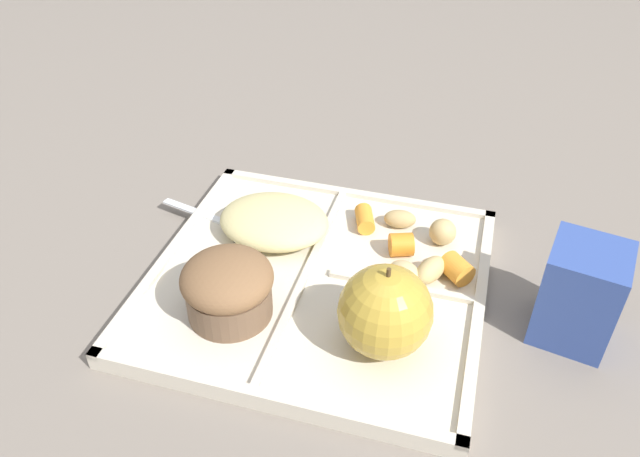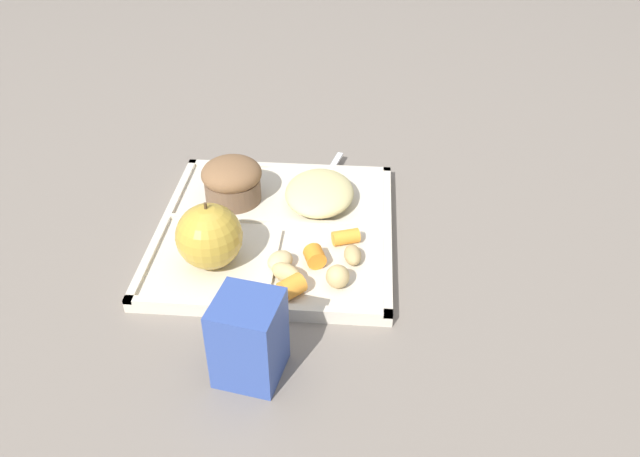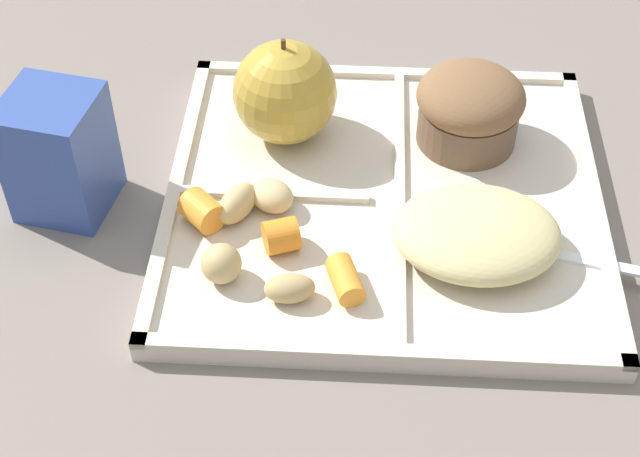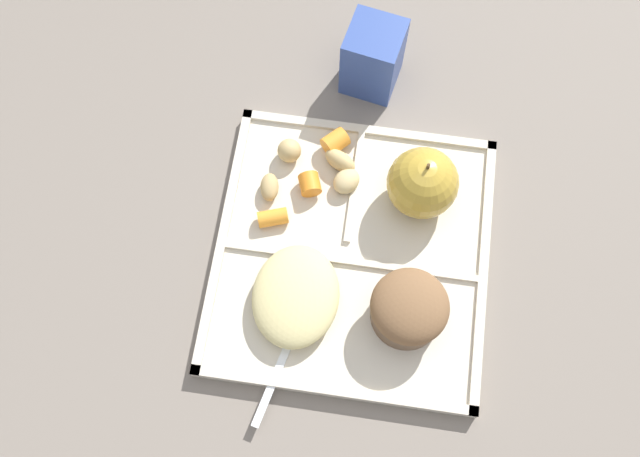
{
  "view_description": "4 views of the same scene",
  "coord_description": "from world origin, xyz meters",
  "px_view_note": "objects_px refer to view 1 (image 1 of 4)",
  "views": [
    {
      "loc": [
        -0.12,
        0.42,
        0.41
      ],
      "look_at": [
        0.01,
        -0.05,
        0.03
      ],
      "focal_mm": 34.92,
      "sensor_mm": 36.0,
      "label": 1
    },
    {
      "loc": [
        -0.67,
        -0.11,
        0.5
      ],
      "look_at": [
        -0.04,
        -0.06,
        0.04
      ],
      "focal_mm": 36.61,
      "sensor_mm": 36.0,
      "label": 2
    },
    {
      "loc": [
        -0.02,
        -0.5,
        0.48
      ],
      "look_at": [
        -0.04,
        -0.07,
        0.04
      ],
      "focal_mm": 53.22,
      "sensor_mm": 36.0,
      "label": 3
    },
    {
      "loc": [
        0.24,
        0.0,
        0.75
      ],
      "look_at": [
        -0.01,
        -0.03,
        0.05
      ],
      "focal_mm": 39.75,
      "sensor_mm": 36.0,
      "label": 4
    }
  ],
  "objects_px": {
    "lunch_tray": "(318,282)",
    "plastic_fork": "(231,225)",
    "bran_muffin": "(228,287)",
    "milk_carton": "(579,294)",
    "green_apple": "(385,312)"
  },
  "relations": [
    {
      "from": "lunch_tray",
      "to": "plastic_fork",
      "type": "xyz_separation_m",
      "value": [
        0.11,
        -0.05,
        0.01
      ]
    },
    {
      "from": "bran_muffin",
      "to": "milk_carton",
      "type": "bearing_deg",
      "value": -166.16
    },
    {
      "from": "bran_muffin",
      "to": "plastic_fork",
      "type": "relative_size",
      "value": 0.53
    },
    {
      "from": "lunch_tray",
      "to": "milk_carton",
      "type": "xyz_separation_m",
      "value": [
        -0.23,
        -0.01,
        0.04
      ]
    },
    {
      "from": "green_apple",
      "to": "milk_carton",
      "type": "distance_m",
      "value": 0.17
    },
    {
      "from": "lunch_tray",
      "to": "green_apple",
      "type": "distance_m",
      "value": 0.11
    },
    {
      "from": "green_apple",
      "to": "lunch_tray",
      "type": "bearing_deg",
      "value": -40.84
    },
    {
      "from": "green_apple",
      "to": "plastic_fork",
      "type": "xyz_separation_m",
      "value": [
        0.19,
        -0.12,
        -0.04
      ]
    },
    {
      "from": "bran_muffin",
      "to": "milk_carton",
      "type": "relative_size",
      "value": 0.87
    },
    {
      "from": "lunch_tray",
      "to": "bran_muffin",
      "type": "bearing_deg",
      "value": 46.38
    },
    {
      "from": "bran_muffin",
      "to": "milk_carton",
      "type": "height_order",
      "value": "milk_carton"
    },
    {
      "from": "milk_carton",
      "to": "plastic_fork",
      "type": "bearing_deg",
      "value": 3.17
    },
    {
      "from": "lunch_tray",
      "to": "bran_muffin",
      "type": "xyz_separation_m",
      "value": [
        0.06,
        0.07,
        0.04
      ]
    },
    {
      "from": "green_apple",
      "to": "milk_carton",
      "type": "relative_size",
      "value": 0.92
    },
    {
      "from": "bran_muffin",
      "to": "green_apple",
      "type": "bearing_deg",
      "value": 180.0
    }
  ]
}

